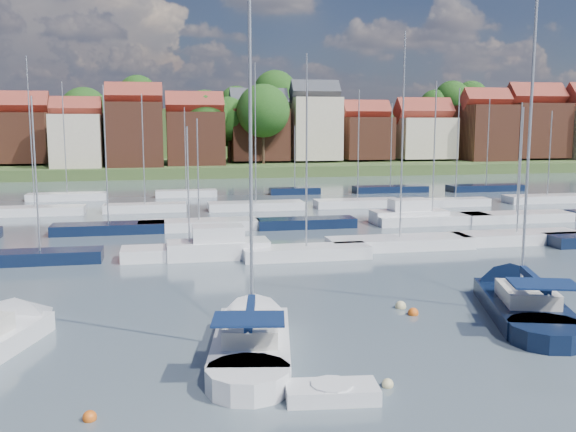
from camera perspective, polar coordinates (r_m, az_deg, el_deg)
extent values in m
plane|color=#465460|center=(65.01, -3.08, 0.10)|extent=(260.00, 260.00, 0.00)
cone|color=silver|center=(32.70, -21.51, -8.37)|extent=(3.74, 4.04, 2.83)
cube|color=silver|center=(26.64, -3.24, -11.61)|extent=(4.24, 7.68, 1.20)
cone|color=silver|center=(30.94, -2.94, -8.73)|extent=(3.59, 4.00, 3.03)
cylinder|color=silver|center=(23.26, -3.56, -14.67)|extent=(3.51, 3.51, 1.20)
cube|color=beige|center=(25.85, -3.29, -10.01)|extent=(2.61, 3.35, 0.70)
cylinder|color=#B2B2B7|center=(25.60, -3.33, 4.41)|extent=(0.14, 0.14, 13.46)
cylinder|color=#B2B2B7|center=(24.63, -3.40, -8.88)|extent=(0.80, 4.00, 0.10)
cube|color=#0D1C41|center=(24.58, -3.40, -8.55)|extent=(0.96, 3.83, 0.35)
cube|color=#0D1C41|center=(23.28, -3.53, -9.13)|extent=(2.85, 2.24, 0.08)
cube|color=black|center=(33.63, 20.16, -7.85)|extent=(5.54, 8.62, 1.20)
cone|color=black|center=(38.32, 18.35, -5.79)|extent=(4.33, 4.70, 3.33)
cylinder|color=black|center=(29.94, 22.03, -9.94)|extent=(4.17, 4.17, 1.20)
cube|color=beige|center=(32.86, 20.48, -6.52)|extent=(3.21, 3.87, 0.70)
cylinder|color=#B2B2B7|center=(32.92, 20.65, 6.23)|extent=(0.14, 0.14, 15.14)
cylinder|color=#B2B2B7|center=(31.62, 21.06, -5.54)|extent=(1.41, 4.27, 0.10)
cube|color=#0D1C41|center=(31.58, 21.07, -5.27)|extent=(1.53, 4.12, 0.35)
cube|color=#0D1C41|center=(30.20, 21.79, -5.63)|extent=(3.30, 2.75, 0.08)
cube|color=silver|center=(22.59, 3.92, -15.47)|extent=(3.28, 1.79, 0.62)
cylinder|color=silver|center=(22.53, 3.92, -15.07)|extent=(1.46, 1.46, 0.40)
sphere|color=#D85914|center=(22.18, -17.21, -16.95)|extent=(0.45, 0.45, 0.45)
sphere|color=#D85914|center=(24.56, -1.62, -14.00)|extent=(0.48, 0.48, 0.48)
sphere|color=beige|center=(23.88, 8.84, -14.78)|extent=(0.42, 0.42, 0.42)
sphere|color=beige|center=(33.28, 9.98, -8.06)|extent=(0.54, 0.54, 0.54)
sphere|color=#D85914|center=(32.27, 11.06, -8.62)|extent=(0.52, 0.52, 0.52)
sphere|color=beige|center=(31.88, -1.90, -8.68)|extent=(0.41, 0.41, 0.41)
cube|color=black|center=(45.88, -21.15, -3.50)|extent=(8.01, 2.24, 1.00)
cylinder|color=#B2B2B7|center=(45.12, -21.52, 3.45)|extent=(0.12, 0.12, 10.16)
cube|color=silver|center=(44.85, -8.74, -3.29)|extent=(9.22, 2.58, 1.00)
cylinder|color=#B2B2B7|center=(44.16, -8.87, 2.55)|extent=(0.12, 0.12, 8.18)
cube|color=silver|center=(44.32, 1.63, -3.34)|extent=(8.78, 2.46, 1.00)
cylinder|color=#B2B2B7|center=(43.50, 1.66, 4.46)|extent=(0.12, 0.12, 11.06)
cube|color=silver|center=(48.44, 9.90, -2.45)|extent=(10.79, 3.02, 1.00)
cylinder|color=#B2B2B7|center=(47.61, 10.14, 6.97)|extent=(0.12, 0.12, 14.87)
cube|color=silver|center=(53.00, 19.65, -1.89)|extent=(10.13, 2.84, 1.00)
cylinder|color=#B2B2B7|center=(52.36, 19.94, 3.83)|extent=(0.12, 0.12, 9.59)
cube|color=silver|center=(44.75, -6.22, -3.07)|extent=(7.00, 2.60, 1.40)
cube|color=silver|center=(44.54, -6.24, -1.69)|extent=(3.50, 2.20, 1.30)
cube|color=black|center=(56.26, -15.65, -1.14)|extent=(9.30, 2.60, 1.00)
cylinder|color=#B2B2B7|center=(55.60, -15.90, 5.22)|extent=(0.12, 0.12, 11.48)
cube|color=silver|center=(56.52, -7.91, -0.86)|extent=(10.40, 2.91, 1.00)
cylinder|color=#B2B2B7|center=(55.95, -8.01, 4.09)|extent=(0.12, 0.12, 8.77)
cube|color=black|center=(57.10, 1.61, -0.69)|extent=(8.80, 2.46, 1.00)
cylinder|color=#B2B2B7|center=(56.40, 1.64, 7.02)|extent=(0.12, 0.12, 14.33)
cube|color=silver|center=(60.71, 12.68, -0.35)|extent=(10.73, 3.00, 1.00)
cylinder|color=#B2B2B7|center=(60.09, 12.88, 5.86)|extent=(0.12, 0.12, 12.14)
cube|color=silver|center=(64.39, 19.62, -0.14)|extent=(10.48, 2.93, 1.00)
cylinder|color=#B2B2B7|center=(63.85, 19.87, 4.87)|extent=(0.12, 0.12, 10.28)
cube|color=silver|center=(60.70, 10.69, -0.14)|extent=(7.00, 2.60, 1.40)
cube|color=silver|center=(60.55, 10.72, 0.88)|extent=(3.50, 2.20, 1.30)
cube|color=silver|center=(69.69, -21.56, 0.37)|extent=(9.71, 2.72, 1.00)
cylinder|color=#B2B2B7|center=(69.11, -21.92, 6.91)|extent=(0.12, 0.12, 14.88)
cube|color=silver|center=(68.83, -12.58, 0.67)|extent=(8.49, 2.38, 1.00)
cylinder|color=#B2B2B7|center=(68.30, -12.75, 5.79)|extent=(0.12, 0.12, 11.31)
cube|color=silver|center=(68.78, -2.87, 0.86)|extent=(10.16, 2.85, 1.00)
cylinder|color=#B2B2B7|center=(68.20, -2.92, 7.36)|extent=(0.12, 0.12, 14.59)
cube|color=silver|center=(71.40, 6.19, 1.09)|extent=(9.53, 2.67, 1.00)
cylinder|color=#B2B2B7|center=(70.88, 6.27, 6.28)|extent=(0.12, 0.12, 11.91)
cube|color=silver|center=(74.15, 14.65, 1.14)|extent=(7.62, 2.13, 1.00)
cylinder|color=#B2B2B7|center=(73.64, 14.84, 6.21)|extent=(0.12, 0.12, 12.13)
cube|color=silver|center=(81.01, 22.03, 1.39)|extent=(10.17, 2.85, 1.00)
cylinder|color=#B2B2B7|center=(80.59, 22.24, 5.18)|extent=(0.12, 0.12, 9.73)
cube|color=silver|center=(81.55, -19.02, 1.59)|extent=(9.24, 2.59, 1.00)
cylinder|color=#B2B2B7|center=(81.08, -19.26, 6.57)|extent=(0.12, 0.12, 13.17)
cube|color=silver|center=(81.56, -9.04, 1.95)|extent=(7.57, 2.12, 1.00)
cylinder|color=#B2B2B7|center=(81.13, -9.13, 5.89)|extent=(0.12, 0.12, 10.24)
cube|color=black|center=(83.40, 0.60, 2.19)|extent=(6.58, 1.84, 1.00)
cylinder|color=#B2B2B7|center=(83.03, 0.60, 5.28)|extent=(0.12, 0.12, 8.01)
cube|color=black|center=(86.92, 9.07, 2.34)|extent=(9.92, 2.78, 1.00)
cylinder|color=#B2B2B7|center=(86.50, 9.16, 6.26)|extent=(0.12, 0.12, 10.92)
cube|color=black|center=(91.46, 17.18, 2.36)|extent=(10.55, 2.95, 1.00)
cylinder|color=#B2B2B7|center=(91.05, 17.35, 6.28)|extent=(0.12, 0.12, 11.51)
cube|color=#44592C|center=(141.28, -7.49, 4.64)|extent=(200.00, 70.00, 3.00)
cube|color=#44592C|center=(166.01, -8.09, 6.80)|extent=(200.00, 60.00, 14.00)
cube|color=brown|center=(124.01, -22.76, 6.45)|extent=(10.37, 9.97, 8.73)
cube|color=maroon|center=(124.01, -22.91, 9.05)|extent=(10.57, 5.13, 5.13)
cube|color=beige|center=(113.59, -18.20, 6.32)|extent=(8.09, 8.80, 8.96)
cube|color=maroon|center=(113.57, -18.33, 9.08)|extent=(8.25, 4.00, 4.00)
cube|color=brown|center=(113.75, -13.44, 7.02)|extent=(9.36, 10.17, 10.97)
cube|color=maroon|center=(113.81, -13.55, 10.36)|extent=(9.54, 4.63, 4.63)
cube|color=brown|center=(115.55, -8.24, 6.79)|extent=(9.90, 8.56, 9.42)
cube|color=maroon|center=(115.54, -8.31, 9.73)|extent=(10.10, 4.90, 4.90)
cube|color=brown|center=(121.73, -2.61, 7.25)|extent=(10.59, 8.93, 9.49)
cube|color=#383A42|center=(121.76, -2.63, 10.09)|extent=(10.80, 5.24, 5.24)
cube|color=beige|center=(122.91, 2.39, 7.76)|extent=(9.01, 8.61, 11.65)
cube|color=#383A42|center=(123.03, 2.41, 10.99)|extent=(9.19, 4.46, 4.46)
cube|color=brown|center=(126.93, 6.89, 6.90)|extent=(9.10, 9.34, 8.00)
cube|color=maroon|center=(126.91, 6.93, 9.21)|extent=(9.28, 4.50, 4.50)
cube|color=beige|center=(130.67, 11.89, 6.80)|extent=(10.86, 9.59, 7.88)
cube|color=maroon|center=(130.65, 11.97, 9.11)|extent=(11.07, 5.37, 5.37)
cube|color=brown|center=(133.33, 17.07, 7.05)|extent=(9.18, 9.96, 10.97)
cube|color=maroon|center=(133.38, 17.19, 9.89)|extent=(9.36, 4.54, 4.54)
cube|color=brown|center=(140.15, 20.98, 7.11)|extent=(11.39, 9.67, 10.76)
cube|color=maroon|center=(140.23, 21.13, 9.88)|extent=(11.62, 5.64, 5.64)
cylinder|color=#382619|center=(153.96, 14.28, 7.82)|extent=(0.50, 0.50, 4.47)
sphere|color=#26581B|center=(154.05, 14.37, 10.08)|extent=(8.18, 8.18, 8.18)
cylinder|color=#382619|center=(120.41, -5.22, 5.72)|extent=(0.50, 0.50, 4.46)
sphere|color=#26581B|center=(120.28, -5.26, 8.60)|extent=(8.15, 8.15, 8.15)
cylinder|color=#382619|center=(139.50, -1.15, 8.07)|extent=(0.50, 0.50, 5.15)
sphere|color=#26581B|center=(139.64, -1.16, 10.93)|extent=(9.41, 9.41, 9.41)
cylinder|color=#382619|center=(140.10, -13.13, 7.89)|extent=(0.50, 0.50, 4.56)
sphere|color=#26581B|center=(140.20, -13.21, 10.42)|extent=(8.34, 8.34, 8.34)
cylinder|color=#382619|center=(129.84, -17.52, 5.72)|extent=(0.50, 0.50, 5.15)
sphere|color=#26581B|center=(129.75, -17.65, 8.80)|extent=(9.42, 9.42, 9.42)
cylinder|color=#382619|center=(134.37, -24.07, 6.56)|extent=(0.50, 0.50, 3.42)
sphere|color=#26581B|center=(134.37, -24.18, 8.54)|extent=(6.26, 6.26, 6.26)
cylinder|color=#382619|center=(130.54, -1.10, 5.81)|extent=(0.50, 0.50, 3.77)
sphere|color=#26581B|center=(130.41, -1.10, 8.05)|extent=(6.89, 6.89, 6.89)
cylinder|color=#382619|center=(116.17, -2.21, 5.84)|extent=(0.50, 0.50, 5.21)
sphere|color=#26581B|center=(116.07, -2.23, 9.33)|extent=(9.53, 9.53, 9.53)
cylinder|color=#382619|center=(144.13, 18.44, 5.47)|extent=(0.50, 0.50, 2.97)
sphere|color=#26581B|center=(144.01, 18.51, 7.07)|extent=(5.44, 5.44, 5.44)
cylinder|color=#382619|center=(117.84, -7.35, 5.73)|extent=(0.50, 0.50, 4.84)
sphere|color=#26581B|center=(117.73, -7.41, 8.92)|extent=(8.85, 8.85, 8.85)
cylinder|color=#382619|center=(152.45, 12.84, 7.73)|extent=(0.50, 0.50, 3.72)
sphere|color=#26581B|center=(152.50, 12.90, 9.63)|extent=(6.80, 6.80, 6.80)
cylinder|color=#382619|center=(133.75, 17.08, 5.57)|extent=(0.50, 0.50, 4.05)
sphere|color=#26581B|center=(133.63, 17.18, 7.92)|extent=(7.40, 7.40, 7.40)
cylinder|color=#382619|center=(137.91, -4.59, 7.76)|extent=(0.50, 0.50, 3.93)
sphere|color=#26581B|center=(137.96, -4.62, 9.98)|extent=(7.19, 7.19, 7.19)
cylinder|color=#382619|center=(130.19, 6.63, 5.76)|extent=(0.50, 0.50, 3.82)
sphere|color=#26581B|center=(130.06, 6.67, 8.04)|extent=(6.99, 6.99, 6.99)
cylinder|color=#382619|center=(117.29, -15.32, 5.15)|extent=(0.50, 0.50, 3.48)
sphere|color=#26581B|center=(117.14, -15.41, 7.46)|extent=(6.37, 6.37, 6.37)
cylinder|color=#382619|center=(143.06, 16.66, 5.53)|extent=(0.50, 0.50, 2.99)
sphere|color=#26581B|center=(142.94, 16.72, 7.15)|extent=(5.46, 5.46, 5.46)
cylinder|color=#382619|center=(123.54, -5.30, 5.51)|extent=(0.50, 0.50, 3.25)
sphere|color=#26581B|center=(123.40, -5.32, 7.55)|extent=(5.94, 5.94, 5.94)
cylinder|color=#382619|center=(124.74, -8.43, 5.42)|extent=(0.50, 0.50, 2.98)
sphere|color=#26581B|center=(124.60, -8.47, 7.28)|extent=(5.46, 5.46, 5.46)
cylinder|color=#382619|center=(163.03, 15.88, 8.07)|extent=(0.50, 0.50, 4.29)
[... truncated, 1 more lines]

